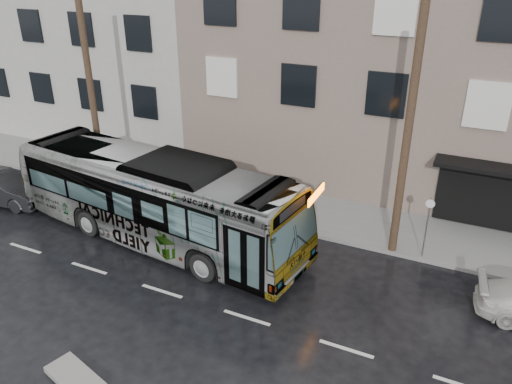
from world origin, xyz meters
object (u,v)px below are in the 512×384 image
(bus, at_px, (155,198))
(utility_pole_rear, at_px, (91,94))
(utility_pole_front, at_px, (407,137))
(dark_sedan, at_px, (3,188))
(sign_post, at_px, (426,228))

(bus, bearing_deg, utility_pole_rear, 68.27)
(utility_pole_front, xyz_separation_m, dark_sedan, (-16.94, -3.26, -3.92))
(utility_pole_front, bearing_deg, utility_pole_rear, 180.00)
(bus, relative_size, dark_sedan, 2.88)
(utility_pole_rear, height_order, sign_post, utility_pole_rear)
(utility_pole_rear, xyz_separation_m, dark_sedan, (-2.94, -3.26, -3.92))
(utility_pole_rear, distance_m, dark_sedan, 5.89)
(utility_pole_rear, relative_size, sign_post, 3.75)
(utility_pole_rear, xyz_separation_m, sign_post, (15.10, 0.00, -3.30))
(utility_pole_front, bearing_deg, dark_sedan, -169.09)
(utility_pole_front, xyz_separation_m, sign_post, (1.10, 0.00, -3.30))
(sign_post, xyz_separation_m, bus, (-9.81, -2.91, 0.42))
(utility_pole_front, height_order, dark_sedan, utility_pole_front)
(sign_post, relative_size, bus, 0.19)
(utility_pole_front, distance_m, sign_post, 3.48)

